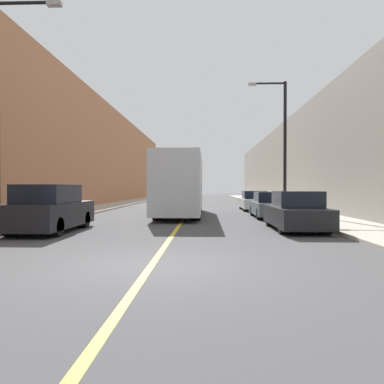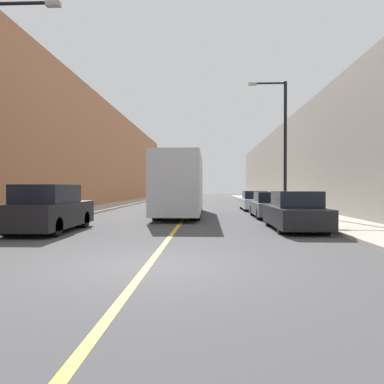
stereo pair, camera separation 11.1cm
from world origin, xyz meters
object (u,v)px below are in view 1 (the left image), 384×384
car_right_far (254,201)px  street_lamp_right (282,139)px  bus (181,184)px  street_lamp_left (2,102)px  parked_suv_left (50,210)px  car_right_mid (270,206)px  car_right_near (296,213)px

car_right_far → street_lamp_right: bearing=-73.0°
bus → car_right_far: bearing=47.2°
car_right_far → street_lamp_left: size_ratio=0.58×
parked_suv_left → car_right_mid: parked_suv_left is taller
street_lamp_right → parked_suv_left: bearing=-137.5°
bus → street_lamp_right: street_lamp_right is taller
parked_suv_left → car_right_far: bearing=55.6°
car_right_far → street_lamp_left: street_lamp_left is taller
car_right_near → street_lamp_right: 9.91m
street_lamp_right → bus: bearing=-167.5°
car_right_near → car_right_far: car_right_near is taller
car_right_near → bus: bearing=124.0°
street_lamp_right → street_lamp_left: bearing=-137.6°
bus → car_right_near: bearing=-56.0°
car_right_near → parked_suv_left: bearing=-174.4°
street_lamp_left → street_lamp_right: bearing=42.4°
car_right_mid → street_lamp_left: street_lamp_left is taller
parked_suv_left → street_lamp_left: bearing=-138.4°
car_right_mid → street_lamp_left: (-10.82, -8.15, 4.06)m
bus → street_lamp_right: bearing=12.5°
car_right_near → car_right_mid: 6.13m
bus → street_lamp_left: size_ratio=1.33×
car_right_near → street_lamp_left: bearing=-169.4°
parked_suv_left → street_lamp_left: 4.22m
bus → car_right_far: (5.08, 5.48, -1.22)m
parked_suv_left → car_right_near: parked_suv_left is taller
bus → car_right_mid: bearing=-15.4°
car_right_near → car_right_mid: (0.04, 6.13, -0.04)m
street_lamp_left → street_lamp_right: size_ratio=0.99×
street_lamp_right → car_right_far: bearing=107.0°
bus → car_right_far: bus is taller
car_right_near → street_lamp_left: size_ratio=0.55×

